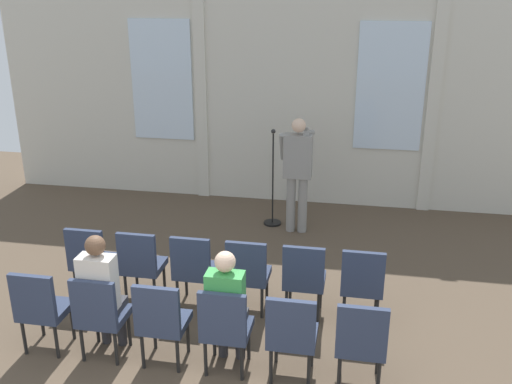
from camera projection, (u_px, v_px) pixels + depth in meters
name	position (u px, v px, depth m)	size (l,w,h in m)	color
rear_partition	(274.00, 90.00, 9.53)	(9.61, 0.14, 3.89)	beige
speaker	(298.00, 167.00, 8.52)	(0.50, 0.69, 1.78)	gray
mic_stand	(273.00, 204.00, 9.00)	(0.28, 0.28, 1.55)	black
chair_r0_c0	(90.00, 257.00, 6.80)	(0.46, 0.44, 0.94)	black
chair_r0_c1	(141.00, 262.00, 6.69)	(0.46, 0.44, 0.94)	black
chair_r0_c2	(194.00, 266.00, 6.58)	(0.46, 0.44, 0.94)	black
chair_r0_c3	(248.00, 271.00, 6.47)	(0.46, 0.44, 0.94)	black
chair_r0_c4	(304.00, 276.00, 6.36)	(0.46, 0.44, 0.94)	black
chair_r0_c5	(362.00, 281.00, 6.25)	(0.46, 0.44, 0.94)	black
chair_r1_c0	(41.00, 306.00, 5.77)	(0.46, 0.44, 0.94)	black
chair_r1_c1	(100.00, 312.00, 5.66)	(0.46, 0.44, 0.94)	black
audience_r1_c1	(101.00, 289.00, 5.66)	(0.36, 0.39, 1.34)	#2D2D33
chair_r1_c2	(161.00, 318.00, 5.55)	(0.46, 0.44, 0.94)	black
chair_r1_c3	(225.00, 325.00, 5.44)	(0.46, 0.44, 0.94)	black
audience_r1_c3	(227.00, 304.00, 5.45)	(0.36, 0.39, 1.29)	#2D2D33
chair_r1_c4	(292.00, 332.00, 5.33)	(0.46, 0.44, 0.94)	black
chair_r1_c5	(361.00, 339.00, 5.22)	(0.46, 0.44, 0.94)	black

